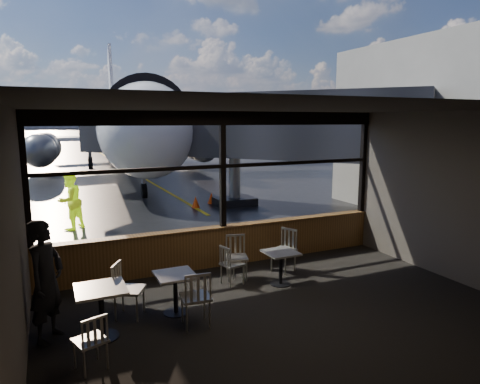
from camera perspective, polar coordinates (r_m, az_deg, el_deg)
ground_plane at (r=128.86m, az=-23.12°, el=7.35°), size 520.00×520.00×0.00m
carpet_floor at (r=7.55m, az=6.81°, el=-16.43°), size 8.00×6.00×0.01m
ceiling at (r=6.79m, az=7.41°, el=11.08°), size 8.00×6.00×0.04m
wall_left at (r=5.99m, az=-27.84°, el=-6.67°), size 0.04×6.00×3.50m
wall_right at (r=9.65m, az=27.78°, el=-0.85°), size 0.04×6.00×3.50m
wall_back at (r=4.79m, az=26.56°, el=-10.53°), size 8.00×0.04×3.50m
window_sill at (r=9.89m, az=-2.25°, el=-7.24°), size 8.00×0.28×0.90m
window_header at (r=9.47m, az=-2.37°, el=9.80°), size 8.00×0.18×0.30m
mullion_left at (r=8.85m, az=-26.74°, el=1.33°), size 0.12×0.12×2.60m
mullion_centre at (r=9.54m, az=-2.32°, el=2.87°), size 0.12×0.12×2.60m
mullion_right at (r=11.61m, az=16.07°, el=3.71°), size 0.12×0.12×2.60m
window_transom at (r=9.53m, az=-2.33°, el=3.47°), size 8.00×0.10×0.08m
airliner at (r=30.40m, az=-15.53°, el=13.06°), size 32.39×37.61×10.67m
jet_bridge at (r=16.00m, az=2.19°, el=6.40°), size 9.10×11.12×4.85m
cafe_table_near at (r=8.83m, az=5.45°, el=-10.08°), size 0.63×0.63×0.70m
cafe_table_mid at (r=7.64m, az=-8.59°, el=-13.26°), size 0.66×0.66×0.72m
cafe_table_left at (r=7.09m, az=-17.95°, el=-15.11°), size 0.74×0.74×0.81m
chair_near_e at (r=9.52m, az=5.81°, el=-7.80°), size 0.69×0.69×0.95m
chair_near_w at (r=8.79m, az=-1.04°, el=-9.67°), size 0.55×0.55×0.83m
chair_near_n at (r=9.04m, az=-0.45°, el=-8.78°), size 0.63×0.63×0.93m
chair_mid_s at (r=7.14m, az=-5.95°, el=-13.82°), size 0.58×0.58×0.96m
chair_mid_w at (r=7.62m, az=-14.56°, el=-12.57°), size 0.71×0.71×0.96m
chair_left_s at (r=6.35m, az=-19.35°, el=-18.24°), size 0.56×0.56×0.81m
passenger at (r=7.15m, az=-24.42°, el=-10.74°), size 0.75×0.82×1.87m
ground_crew at (r=13.98m, az=-21.74°, el=-1.08°), size 1.09×1.08×1.78m
cone_nose at (r=16.42m, az=-5.94°, el=-1.33°), size 0.31×0.31×0.44m
cone_wing at (r=29.68m, az=-28.77°, el=2.53°), size 0.40×0.40×0.55m
terminal_annex at (r=17.65m, az=26.02°, el=7.61°), size 5.00×7.00×6.00m
hangar_mid at (r=193.81m, az=-23.79°, el=9.28°), size 38.00×15.00×10.00m
hangar_right at (r=197.31m, az=-5.82°, el=10.31°), size 50.00×20.00×12.00m
fuel_tank_c at (r=190.88m, az=-26.77°, el=8.48°), size 8.00×8.00×6.00m
treeline at (r=218.82m, az=-23.93°, el=9.48°), size 360.00×3.00×12.00m
cone_extra at (r=17.19m, az=-3.84°, el=-0.81°), size 0.31×0.31×0.43m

